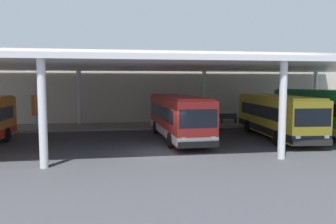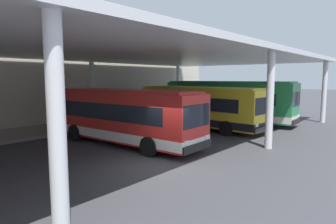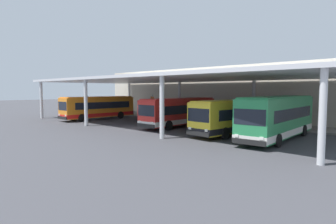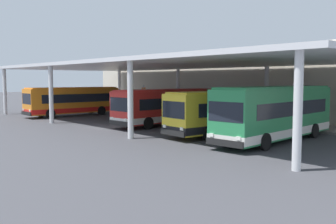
% 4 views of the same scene
% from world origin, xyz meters
% --- Properties ---
extents(ground_plane, '(200.00, 200.00, 0.00)m').
position_xyz_m(ground_plane, '(0.00, 0.00, 0.00)').
color(ground_plane, '#3D3D42').
extents(platform_kerb, '(42.00, 4.50, 0.18)m').
position_xyz_m(platform_kerb, '(0.00, 11.75, 0.09)').
color(platform_kerb, gray).
rests_on(platform_kerb, ground).
extents(station_building_facade, '(48.00, 1.60, 7.38)m').
position_xyz_m(station_building_facade, '(0.00, 15.00, 3.69)').
color(station_building_facade, beige).
rests_on(station_building_facade, ground).
extents(canopy_shelter, '(40.00, 17.00, 5.55)m').
position_xyz_m(canopy_shelter, '(0.00, 5.50, 5.31)').
color(canopy_shelter, silver).
rests_on(canopy_shelter, ground).
extents(bus_second_bay, '(3.01, 10.62, 3.17)m').
position_xyz_m(bus_second_bay, '(1.79, 4.59, 1.66)').
color(bus_second_bay, red).
rests_on(bus_second_bay, ground).
extents(bus_middle_bay, '(3.24, 10.68, 3.17)m').
position_xyz_m(bus_middle_bay, '(9.26, 4.12, 1.66)').
color(bus_middle_bay, yellow).
rests_on(bus_middle_bay, ground).
extents(bus_far_bay, '(3.29, 11.47, 3.57)m').
position_xyz_m(bus_far_bay, '(13.35, 3.94, 1.84)').
color(bus_far_bay, '#28844C').
rests_on(bus_far_bay, ground).
extents(bench_waiting, '(1.80, 0.45, 0.92)m').
position_xyz_m(bench_waiting, '(8.22, 11.82, 0.66)').
color(bench_waiting, '#383D47').
rests_on(bench_waiting, platform_kerb).
extents(trash_bin, '(0.52, 0.52, 0.98)m').
position_xyz_m(trash_bin, '(10.28, 11.96, 0.68)').
color(trash_bin, maroon).
rests_on(trash_bin, platform_kerb).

